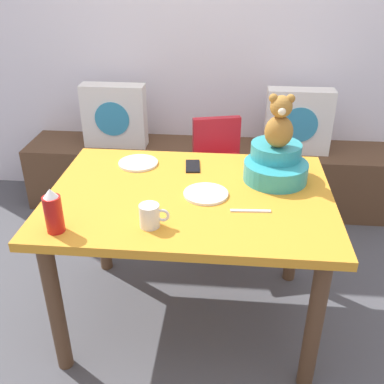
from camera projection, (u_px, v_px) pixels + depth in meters
The scene contains 15 objects.
ground_plane at pixel (190, 315), 2.36m from camera, with size 8.00×8.00×0.00m, color #4C4C51.
back_wall at pixel (211, 17), 3.03m from camera, with size 4.40×0.10×2.60m, color silver.
window_bench at pixel (206, 176), 3.31m from camera, with size 2.60×0.44×0.46m, color brown.
pillow_floral_left at pixel (115, 116), 3.13m from camera, with size 0.44×0.15×0.44m.
pillow_floral_right at pixel (298, 121), 3.02m from camera, with size 0.44×0.15×0.44m.
dining_table at pixel (190, 213), 2.06m from camera, with size 1.27×0.91×0.74m.
highchair at pixel (220, 166), 2.78m from camera, with size 0.40×0.51×0.79m.
infant_seat_teal at pixel (276, 164), 2.10m from camera, with size 0.30×0.33×0.16m.
teddy_bear at pixel (280, 123), 2.01m from camera, with size 0.13×0.12×0.25m.
ketchup_bottle at pixel (53, 212), 1.69m from camera, with size 0.07×0.07×0.18m.
coffee_mug at pixel (150, 216), 1.74m from camera, with size 0.12×0.08×0.09m.
dinner_plate_near at pixel (206, 194), 1.99m from camera, with size 0.20×0.20×0.01m, color white.
dinner_plate_far at pixel (138, 163), 2.27m from camera, with size 0.20×0.20×0.01m, color white.
cell_phone at pixel (193, 166), 2.25m from camera, with size 0.07×0.14×0.01m, color black.
table_fork at pixel (251, 211), 1.86m from camera, with size 0.02×0.17×0.01m, color silver.
Camera 1 is at (0.17, -1.75, 1.70)m, focal length 41.73 mm.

